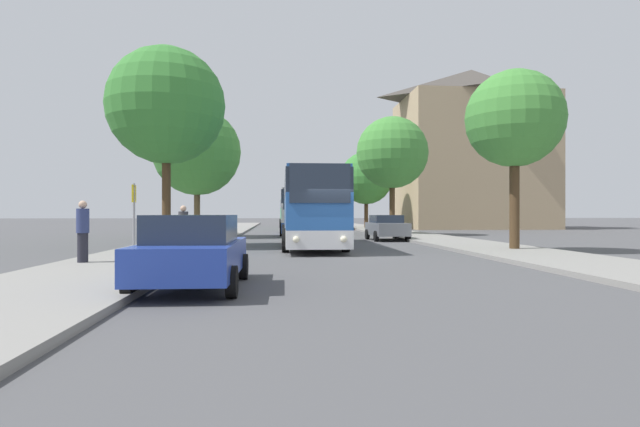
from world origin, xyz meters
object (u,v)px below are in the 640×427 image
bus_rear (294,212)px  parked_car_left_curb (194,251)px  bus_front (311,208)px  parked_car_right_far (339,222)px  pedestrian_waiting_far (83,231)px  tree_right_mid (366,178)px  tree_right_far (514,119)px  tree_left_near (197,152)px  bus_middle (299,211)px  pedestrian_waiting_near (183,229)px  tree_left_far (166,106)px  bus_stop_sign (134,211)px  tree_right_near (392,153)px  parked_car_right_near (387,227)px

bus_rear → parked_car_left_curb: bus_rear is taller
bus_front → parked_car_right_far: bus_front is taller
parked_car_right_far → parked_car_left_curb: bearing=79.2°
pedestrian_waiting_far → tree_right_mid: bearing=-176.0°
tree_right_mid → tree_right_far: 30.84m
bus_front → tree_left_near: size_ratio=1.41×
bus_front → bus_middle: (0.05, 14.70, -0.06)m
bus_front → pedestrian_waiting_near: size_ratio=6.80×
tree_left_far → tree_right_mid: size_ratio=1.18×
bus_front → bus_stop_sign: size_ratio=4.80×
bus_stop_sign → tree_left_far: (-0.27, 6.24, 4.93)m
bus_front → tree_left_near: bearing=126.1°
bus_stop_sign → tree_right_mid: tree_right_mid is taller
bus_front → tree_right_mid: (7.52, 26.67, 3.39)m
bus_middle → tree_left_near: size_ratio=1.41×
tree_right_near → tree_right_mid: (0.75, 14.84, -0.81)m
bus_front → tree_right_mid: bearing=74.8°
pedestrian_waiting_far → parked_car_right_near: bearing=165.4°
bus_stop_sign → tree_right_far: (14.70, 2.32, 3.82)m
tree_right_near → tree_right_mid: 14.88m
tree_right_near → parked_car_left_curb: bearing=-112.1°
pedestrian_waiting_near → tree_left_far: bearing=-99.7°
tree_left_far → tree_left_near: bearing=90.9°
tree_left_far → bus_rear: bearing=76.5°
parked_car_left_curb → bus_stop_sign: bearing=115.7°
bus_middle → tree_right_mid: tree_right_mid is taller
tree_left_near → tree_right_far: bearing=-42.5°
tree_left_near → tree_right_near: (13.71, 2.10, 0.34)m
bus_stop_sign → pedestrian_waiting_far: bus_stop_sign is taller
tree_left_near → tree_left_far: (0.16, -9.96, 0.92)m
parked_car_left_curb → tree_right_mid: bearing=75.5°
parked_car_left_curb → tree_left_near: tree_left_near is taller
tree_right_near → bus_rear: bearing=111.5°
parked_car_right_far → pedestrian_waiting_near: size_ratio=2.60×
parked_car_right_near → pedestrian_waiting_near: size_ratio=2.33×
bus_front → tree_right_far: tree_right_far is taller
pedestrian_waiting_near → tree_left_near: (-1.82, 14.73, 4.67)m
bus_middle → tree_left_near: 9.45m
bus_stop_sign → pedestrian_waiting_far: bearing=-111.6°
parked_car_right_near → parked_car_left_curb: bearing=64.8°
tree_left_far → parked_car_left_curb: bearing=-75.4°
pedestrian_waiting_near → tree_left_far: tree_left_far is taller
bus_rear → parked_car_left_curb: size_ratio=2.45×
bus_middle → tree_right_near: (6.71, -2.88, 4.26)m
tree_right_mid → tree_right_far: bearing=-88.8°
bus_front → bus_middle: size_ratio=1.00×
bus_middle → bus_rear: bus_middle is taller
parked_car_left_curb → tree_right_far: size_ratio=0.60×
bus_middle → bus_stop_sign: (-6.57, -21.19, -0.09)m
pedestrian_waiting_near → parked_car_right_far: bearing=-136.7°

